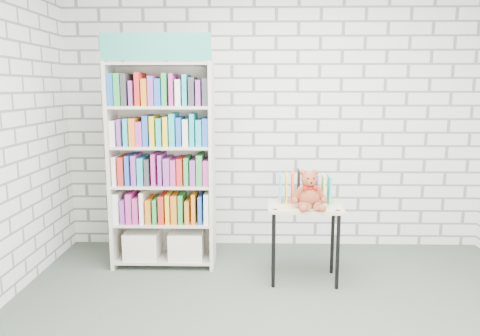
{
  "coord_description": "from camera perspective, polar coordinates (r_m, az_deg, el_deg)",
  "views": [
    {
      "loc": [
        -0.26,
        -3.06,
        1.74
      ],
      "look_at": [
        -0.35,
        0.95,
        1.04
      ],
      "focal_mm": 35.0,
      "sensor_mm": 36.0,
      "label": 1
    }
  ],
  "objects": [
    {
      "name": "teddy_bear",
      "position": [
        4.08,
        8.45,
        -3.02
      ],
      "size": [
        0.31,
        0.29,
        0.34
      ],
      "color": "brown",
      "rests_on": "display_table"
    },
    {
      "name": "bookshelf",
      "position": [
        4.55,
        -9.4,
        0.46
      ],
      "size": [
        0.98,
        0.38,
        2.21
      ],
      "color": "beige",
      "rests_on": "ground"
    },
    {
      "name": "ground",
      "position": [
        3.53,
        5.76,
        -19.74
      ],
      "size": [
        4.5,
        4.5,
        0.0
      ],
      "primitive_type": "plane",
      "color": "#3E493D",
      "rests_on": "ground"
    },
    {
      "name": "room_shell",
      "position": [
        3.07,
        6.34,
        10.64
      ],
      "size": [
        4.52,
        4.02,
        2.81
      ],
      "color": "silver",
      "rests_on": "ground"
    },
    {
      "name": "table_books",
      "position": [
        4.28,
        7.88,
        -2.38
      ],
      "size": [
        0.46,
        0.22,
        0.27
      ],
      "color": "#29B4B4",
      "rests_on": "display_table"
    },
    {
      "name": "display_table",
      "position": [
        4.24,
        7.9,
        -5.78
      ],
      "size": [
        0.67,
        0.48,
        0.7
      ],
      "color": "tan",
      "rests_on": "ground"
    }
  ]
}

